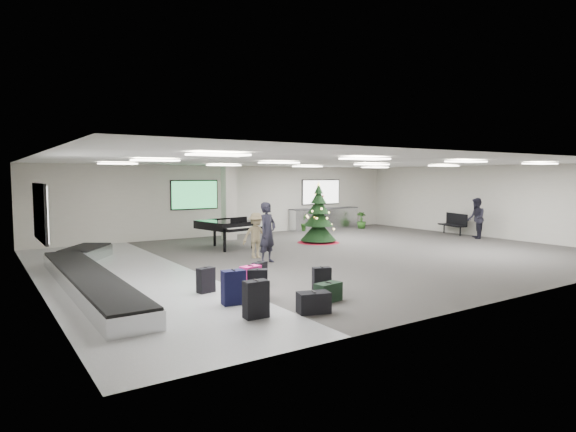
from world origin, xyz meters
TOP-DOWN VIEW (x-y plane):
  - ground at (0.00, 0.00)m, footprint 18.00×18.00m
  - room_envelope at (-0.38, 0.67)m, footprint 18.02×14.02m
  - baggage_carousel at (-7.84, -0.08)m, footprint 2.28×9.71m
  - service_counter at (5.00, 6.65)m, footprint 4.05×0.65m
  - suitcase_0 at (-5.79, -5.15)m, footprint 0.48×0.28m
  - suitcase_1 at (-5.08, -3.96)m, footprint 0.49×0.42m
  - pink_suitcase at (-5.11, -3.70)m, footprint 0.50×0.36m
  - suitcase_3 at (-4.35, -2.80)m, footprint 0.45×0.36m
  - navy_suitcase at (-5.71, -4.04)m, footprint 0.51×0.33m
  - green_duffel at (-3.87, -4.93)m, footprint 0.65×0.39m
  - suitcase_7 at (-3.54, -4.26)m, footprint 0.47×0.35m
  - suitcase_8 at (-5.77, -2.76)m, footprint 0.43×0.30m
  - black_duffel at (-4.67, -5.47)m, footprint 0.71×0.52m
  - christmas_tree at (1.60, 2.67)m, footprint 1.75×1.75m
  - grand_piano at (-2.22, 3.29)m, footprint 2.00×2.40m
  - bench at (8.60, 1.43)m, footprint 0.96×1.63m
  - traveler_a at (-2.55, -0.19)m, footprint 0.82×0.69m
  - traveler_b at (-2.41, 0.78)m, footprint 1.02×0.65m
  - traveler_bench at (8.03, -0.16)m, footprint 1.09×1.09m
  - potted_plant_left at (3.52, 6.44)m, footprint 0.58×0.53m
  - potted_plant_right at (6.71, 5.71)m, footprint 0.69×0.69m

SIDE VIEW (x-z plane):
  - ground at x=0.00m, z-range 0.00..0.00m
  - green_duffel at x=-3.87m, z-range -0.01..0.42m
  - black_duffel at x=-4.67m, z-range -0.01..0.43m
  - baggage_carousel at x=-7.84m, z-range 0.00..0.43m
  - suitcase_3 at x=-4.35m, z-range -0.01..0.60m
  - suitcase_8 at x=-5.77m, z-range -0.01..0.60m
  - suitcase_7 at x=-3.54m, z-range -0.01..0.61m
  - suitcase_1 at x=-5.08m, z-range -0.01..0.69m
  - pink_suitcase at x=-5.11m, z-range -0.01..0.72m
  - suitcase_0 at x=-5.79m, z-range -0.01..0.74m
  - navy_suitcase at x=-5.71m, z-range -0.01..0.74m
  - potted_plant_left at x=3.52m, z-range 0.00..0.85m
  - potted_plant_right at x=6.71m, z-range 0.00..0.87m
  - service_counter at x=5.00m, z-range 0.01..1.09m
  - bench at x=8.60m, z-range 0.06..1.04m
  - traveler_b at x=-2.41m, z-range 0.00..1.51m
  - christmas_tree at x=1.60m, z-range -0.39..2.10m
  - grand_piano at x=-2.22m, z-range 0.26..1.48m
  - traveler_bench at x=8.03m, z-range 0.00..1.78m
  - traveler_a at x=-2.55m, z-range 0.00..1.90m
  - room_envelope at x=-0.38m, z-range 0.73..3.94m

